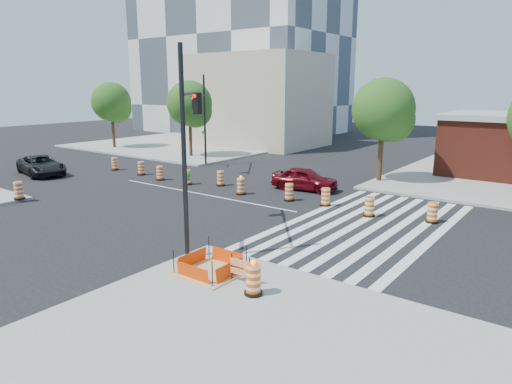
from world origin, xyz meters
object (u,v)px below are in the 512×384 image
Objects in this scene: red_coupe at (305,179)px; signal_pole_nw at (202,113)px; dark_suv at (41,165)px; signal_pole_se at (189,130)px.

red_coupe is 11.51m from signal_pole_nw.
dark_suv is 12.79m from signal_pole_nw.
red_coupe is 0.81× the size of dark_suv.
signal_pole_nw is at bearing 71.99° from red_coupe.
red_coupe is 20.08m from dark_suv.
red_coupe is at bearing 45.62° from signal_pole_nw.
red_coupe is 0.58× the size of signal_pole_nw.
signal_pole_nw is (-12.41, 13.84, -0.33)m from signal_pole_se.
signal_pole_nw is at bearing -28.11° from dark_suv.
signal_pole_se is 18.59m from signal_pole_nw.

